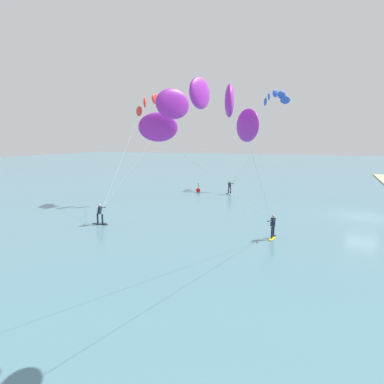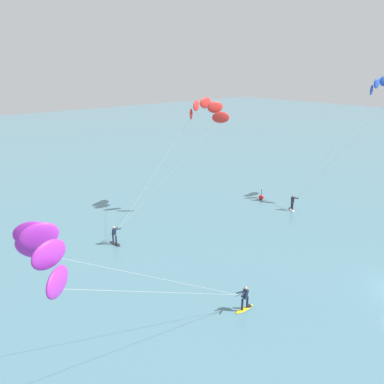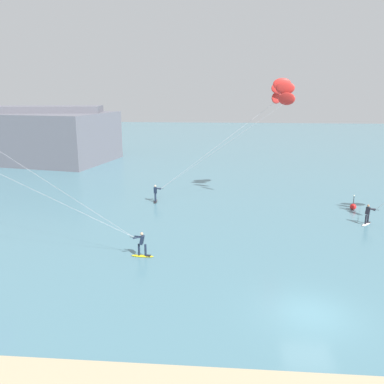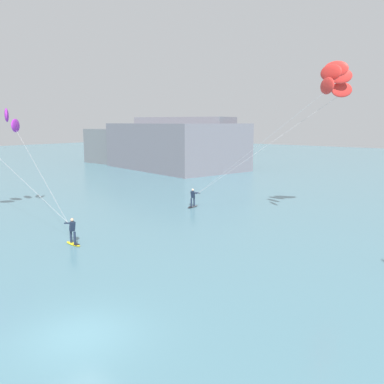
{
  "view_description": "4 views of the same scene",
  "coord_description": "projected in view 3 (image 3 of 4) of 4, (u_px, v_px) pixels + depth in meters",
  "views": [
    {
      "loc": [
        -32.47,
        2.84,
        6.81
      ],
      "look_at": [
        -4.53,
        14.54,
        2.01
      ],
      "focal_mm": 31.3,
      "sensor_mm": 36.0,
      "label": 1
    },
    {
      "loc": [
        -25.38,
        -6.5,
        14.66
      ],
      "look_at": [
        -5.7,
        15.85,
        4.57
      ],
      "focal_mm": 35.0,
      "sensor_mm": 36.0,
      "label": 2
    },
    {
      "loc": [
        -4.3,
        -18.43,
        10.67
      ],
      "look_at": [
        -6.9,
        12.82,
        2.82
      ],
      "focal_mm": 38.35,
      "sensor_mm": 36.0,
      "label": 3
    },
    {
      "loc": [
        11.65,
        -7.86,
        7.51
      ],
      "look_at": [
        -6.49,
        14.17,
        2.63
      ],
      "focal_mm": 38.17,
      "sensor_mm": 36.0,
      "label": 4
    }
  ],
  "objects": [
    {
      "name": "marker_buoy",
      "position": [
        353.0,
        206.0,
        37.43
      ],
      "size": [
        0.56,
        0.56,
        1.38
      ],
      "color": "red",
      "rests_on": "ground"
    },
    {
      "name": "ground_plane",
      "position": [
        311.0,
        314.0,
        20.06
      ],
      "size": [
        240.0,
        240.0,
        0.0
      ],
      "primitive_type": "plane",
      "color": "slate"
    },
    {
      "name": "kitesurfer_nearshore",
      "position": [
        276.0,
        96.0,
        37.96
      ],
      "size": [
        13.05,
        5.31,
        11.72
      ],
      "color": "#333338",
      "rests_on": "ground"
    },
    {
      "name": "distant_headland",
      "position": [
        23.0,
        137.0,
        64.23
      ],
      "size": [
        32.25,
        18.87,
        8.32
      ],
      "color": "slate",
      "rests_on": "ground"
    }
  ]
}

